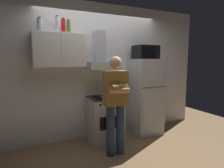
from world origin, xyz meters
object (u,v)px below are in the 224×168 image
cooking_pot (113,94)px  bottle_olive_oil (68,27)px  bottle_vodka_clear (57,25)px  bottle_soda_red (63,26)px  stove_oven (104,119)px  bottle_canister_steel (40,25)px  refrigerator (145,97)px  range_hood (102,59)px  microwave (146,52)px  upper_cabinet (59,50)px  person_standing (116,102)px

cooking_pot → bottle_olive_oil: 1.46m
bottle_vodka_clear → bottle_soda_red: size_ratio=1.10×
cooking_pot → bottle_vodka_clear: 1.59m
stove_oven → bottle_canister_steel: bottle_canister_steel is taller
stove_oven → refrigerator: size_ratio=0.55×
range_hood → bottle_vodka_clear: size_ratio=2.60×
microwave → refrigerator: bearing=-89.1°
refrigerator → bottle_soda_red: (-1.66, 0.15, 1.37)m
range_hood → bottle_canister_steel: (-1.10, -0.00, 0.56)m
bottle_soda_red → bottle_olive_oil: 0.09m
upper_cabinet → range_hood: size_ratio=1.20×
upper_cabinet → bottle_canister_steel: bearing=-179.7°
microwave → bottle_vodka_clear: bottle_vodka_clear is taller
cooking_pot → stove_oven: bearing=137.5°
stove_oven → microwave: microwave is taller
bottle_vodka_clear → bottle_olive_oil: bottle_vodka_clear is taller
stove_oven → bottle_canister_steel: (-1.10, 0.12, 1.73)m
person_standing → upper_cabinet: bearing=135.7°
stove_oven → bottle_canister_steel: bearing=173.6°
refrigerator → cooking_pot: refrigerator is taller
refrigerator → bottle_soda_red: bearing=174.9°
stove_oven → microwave: 1.62m
refrigerator → bottle_olive_oil: bearing=175.5°
range_hood → person_standing: 1.01m
bottle_olive_oil → bottle_canister_steel: bearing=-179.8°
microwave → person_standing: (-1.00, -0.62, -0.84)m
microwave → bottle_soda_red: 1.72m
bottle_canister_steel → bottle_olive_oil: bottle_olive_oil is taller
upper_cabinet → bottle_soda_red: bottle_soda_red is taller
range_hood → upper_cabinet: bearing=-179.9°
bottle_canister_steel → bottle_olive_oil: size_ratio=0.98×
person_standing → bottle_canister_steel: 1.80m
bottle_vodka_clear → bottle_soda_red: bottle_vodka_clear is taller
cooking_pot → bottle_soda_red: (-0.84, 0.27, 1.24)m
bottle_soda_red → stove_oven: bearing=-11.8°
stove_oven → person_standing: bearing=-94.7°
stove_oven → person_standing: person_standing is taller
upper_cabinet → person_standing: size_ratio=0.55×
cooking_pot → bottle_soda_red: 1.52m
upper_cabinet → range_hood: range_hood is taller
upper_cabinet → stove_oven: (0.80, -0.13, -1.32)m
cooking_pot → person_standing: bearing=-110.3°
person_standing → cooking_pot: size_ratio=5.63×
stove_oven → bottle_vodka_clear: bearing=171.4°
stove_oven → bottle_soda_red: bottle_soda_red is taller
bottle_vodka_clear → bottle_soda_red: 0.11m
person_standing → bottle_olive_oil: bearing=128.2°
range_hood → bottle_soda_red: size_ratio=2.86×
bottle_vodka_clear → cooking_pot: bearing=-14.3°
upper_cabinet → cooking_pot: 1.26m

